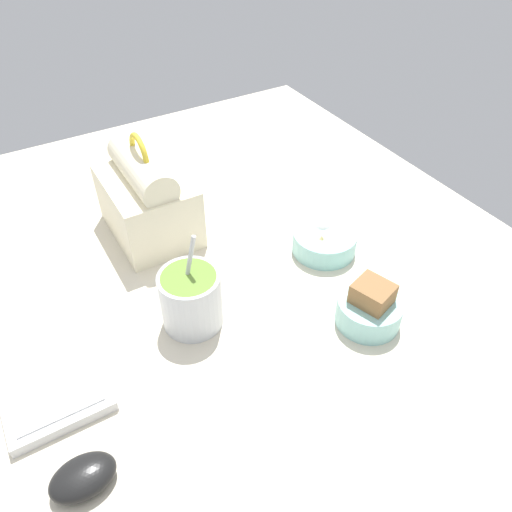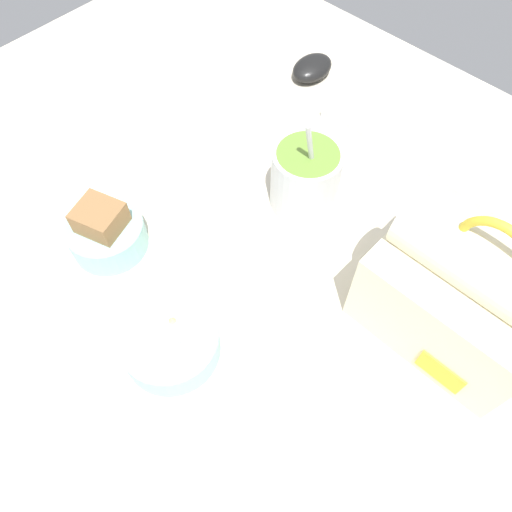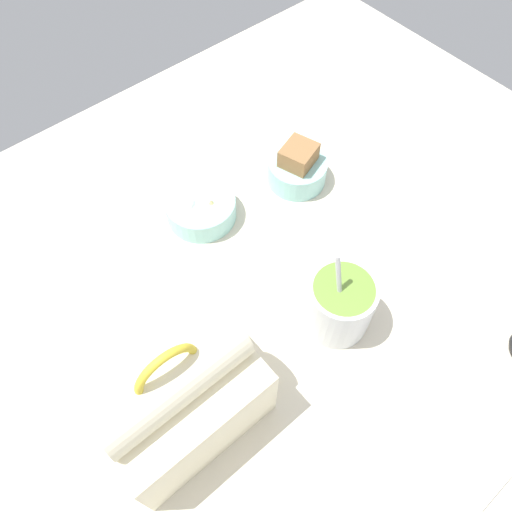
{
  "view_description": "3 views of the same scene",
  "coord_description": "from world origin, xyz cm",
  "px_view_note": "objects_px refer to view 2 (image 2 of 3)",
  "views": [
    {
      "loc": [
        -56.46,
        30.61,
        64.88
      ],
      "look_at": [
        0.19,
        -2.75,
        7.0
      ],
      "focal_mm": 35.0,
      "sensor_mm": 36.0,
      "label": 1
    },
    {
      "loc": [
        23.75,
        -27.67,
        61.36
      ],
      "look_at": [
        0.19,
        -2.75,
        7.0
      ],
      "focal_mm": 35.0,
      "sensor_mm": 36.0,
      "label": 2
    },
    {
      "loc": [
        26.86,
        29.03,
        72.26
      ],
      "look_at": [
        0.19,
        -2.75,
        7.0
      ],
      "focal_mm": 35.0,
      "sensor_mm": 36.0,
      "label": 3
    }
  ],
  "objects_px": {
    "bento_bowl_snacks": "(173,344)",
    "computer_mouse": "(312,68)",
    "bento_bowl_sandwich": "(106,232)",
    "keyboard": "(426,137)",
    "soup_cup": "(305,178)",
    "lunch_bag": "(460,294)"
  },
  "relations": [
    {
      "from": "keyboard",
      "to": "bento_bowl_sandwich",
      "type": "distance_m",
      "value": 0.53
    },
    {
      "from": "lunch_bag",
      "to": "computer_mouse",
      "type": "height_order",
      "value": "lunch_bag"
    },
    {
      "from": "computer_mouse",
      "to": "bento_bowl_snacks",
      "type": "bearing_deg",
      "value": -67.48
    },
    {
      "from": "bento_bowl_sandwich",
      "to": "computer_mouse",
      "type": "distance_m",
      "value": 0.48
    },
    {
      "from": "keyboard",
      "to": "lunch_bag",
      "type": "relative_size",
      "value": 1.52
    },
    {
      "from": "soup_cup",
      "to": "computer_mouse",
      "type": "relative_size",
      "value": 2.02
    },
    {
      "from": "keyboard",
      "to": "bento_bowl_snacks",
      "type": "bearing_deg",
      "value": -92.69
    },
    {
      "from": "computer_mouse",
      "to": "lunch_bag",
      "type": "bearing_deg",
      "value": -31.04
    },
    {
      "from": "lunch_bag",
      "to": "bento_bowl_snacks",
      "type": "bearing_deg",
      "value": -130.02
    },
    {
      "from": "lunch_bag",
      "to": "soup_cup",
      "type": "distance_m",
      "value": 0.26
    },
    {
      "from": "computer_mouse",
      "to": "keyboard",
      "type": "bearing_deg",
      "value": 0.24
    },
    {
      "from": "soup_cup",
      "to": "bento_bowl_snacks",
      "type": "distance_m",
      "value": 0.3
    },
    {
      "from": "bento_bowl_sandwich",
      "to": "computer_mouse",
      "type": "relative_size",
      "value": 1.27
    },
    {
      "from": "keyboard",
      "to": "soup_cup",
      "type": "relative_size",
      "value": 1.93
    },
    {
      "from": "soup_cup",
      "to": "lunch_bag",
      "type": "bearing_deg",
      "value": -6.83
    },
    {
      "from": "keyboard",
      "to": "soup_cup",
      "type": "distance_m",
      "value": 0.25
    },
    {
      "from": "lunch_bag",
      "to": "computer_mouse",
      "type": "xyz_separation_m",
      "value": [
        -0.44,
        0.26,
        -0.06
      ]
    },
    {
      "from": "bento_bowl_sandwich",
      "to": "bento_bowl_snacks",
      "type": "relative_size",
      "value": 0.88
    },
    {
      "from": "bento_bowl_snacks",
      "to": "computer_mouse",
      "type": "xyz_separation_m",
      "value": [
        -0.22,
        0.53,
        -0.01
      ]
    },
    {
      "from": "keyboard",
      "to": "lunch_bag",
      "type": "height_order",
      "value": "lunch_bag"
    },
    {
      "from": "soup_cup",
      "to": "bento_bowl_sandwich",
      "type": "xyz_separation_m",
      "value": [
        -0.15,
        -0.25,
        -0.02
      ]
    },
    {
      "from": "lunch_bag",
      "to": "bento_bowl_sandwich",
      "type": "height_order",
      "value": "lunch_bag"
    }
  ]
}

